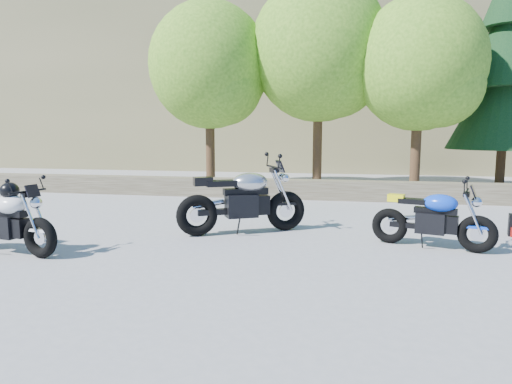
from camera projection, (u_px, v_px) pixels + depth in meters
ground at (230, 249)px, 6.92m from camera, size 90.00×90.00×0.00m
stone_wall at (282, 189)px, 12.24m from camera, size 22.00×0.55×0.50m
hillside at (368, 51)px, 32.58m from camera, size 80.00×30.00×15.00m
tree_decid_left at (212, 70)px, 13.85m from camera, size 3.67×3.67×5.62m
tree_decid_mid at (322, 55)px, 13.54m from camera, size 4.08×4.08×6.24m
tree_decid_right at (424, 68)px, 12.49m from camera, size 3.54×3.54×5.41m
conifer_near at (507, 65)px, 13.21m from camera, size 3.17×3.17×7.06m
silver_bike at (244, 201)px, 7.95m from camera, size 2.13×1.26×1.17m
white_bike at (6, 218)px, 6.63m from camera, size 1.89×0.67×1.05m
blue_bike at (433, 219)px, 6.94m from camera, size 1.78×0.76×0.92m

